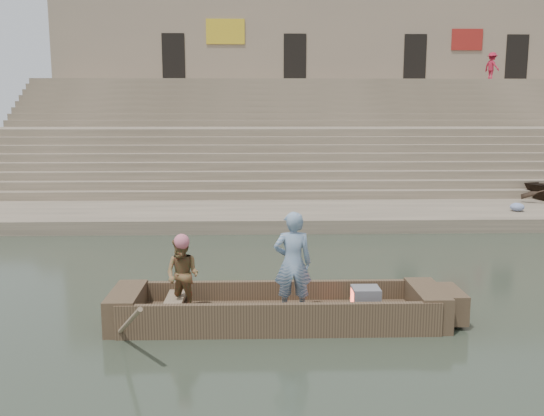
{
  "coord_description": "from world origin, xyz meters",
  "views": [
    {
      "loc": [
        -4.32,
        -10.57,
        3.59
      ],
      "look_at": [
        -3.95,
        2.35,
        1.4
      ],
      "focal_mm": 38.45,
      "sensor_mm": 36.0,
      "label": 1
    }
  ],
  "objects_px": {
    "rowing_man": "(183,275)",
    "pedestrian": "(492,66)",
    "television": "(365,299)",
    "standing_man": "(293,263)",
    "main_rowboat": "(278,317)"
  },
  "relations": [
    {
      "from": "main_rowboat",
      "to": "television",
      "type": "relative_size",
      "value": 10.87
    },
    {
      "from": "rowing_man",
      "to": "television",
      "type": "xyz_separation_m",
      "value": [
        3.08,
        -0.03,
        -0.43
      ]
    },
    {
      "from": "main_rowboat",
      "to": "standing_man",
      "type": "xyz_separation_m",
      "value": [
        0.24,
        -0.12,
        0.98
      ]
    },
    {
      "from": "rowing_man",
      "to": "television",
      "type": "distance_m",
      "value": 3.11
    },
    {
      "from": "standing_man",
      "to": "television",
      "type": "relative_size",
      "value": 3.77
    },
    {
      "from": "main_rowboat",
      "to": "television",
      "type": "bearing_deg",
      "value": -0.0
    },
    {
      "from": "main_rowboat",
      "to": "rowing_man",
      "type": "bearing_deg",
      "value": 178.97
    },
    {
      "from": "rowing_man",
      "to": "television",
      "type": "relative_size",
      "value": 2.76
    },
    {
      "from": "television",
      "to": "pedestrian",
      "type": "xyz_separation_m",
      "value": [
        11.33,
        23.39,
        5.54
      ]
    },
    {
      "from": "pedestrian",
      "to": "standing_man",
      "type": "bearing_deg",
      "value": 129.83
    },
    {
      "from": "rowing_man",
      "to": "pedestrian",
      "type": "relative_size",
      "value": 0.83
    },
    {
      "from": "rowing_man",
      "to": "television",
      "type": "height_order",
      "value": "rowing_man"
    },
    {
      "from": "rowing_man",
      "to": "pedestrian",
      "type": "height_order",
      "value": "pedestrian"
    },
    {
      "from": "main_rowboat",
      "to": "rowing_man",
      "type": "distance_m",
      "value": 1.76
    },
    {
      "from": "television",
      "to": "main_rowboat",
      "type": "bearing_deg",
      "value": 180.0
    }
  ]
}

